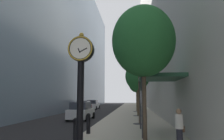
% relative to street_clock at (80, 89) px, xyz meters
% --- Properties ---
extents(ground_plane, '(110.00, 110.00, 0.00)m').
position_rel_street_clock_xyz_m(ground_plane, '(-1.25, 21.86, -2.45)').
color(ground_plane, black).
rests_on(ground_plane, ground).
extents(sidewalk_right, '(5.73, 80.00, 0.14)m').
position_rel_street_clock_xyz_m(sidewalk_right, '(1.61, 24.86, -2.38)').
color(sidewalk_right, '#ADA593').
rests_on(sidewalk_right, ground).
extents(building_block_left, '(9.00, 80.00, 27.54)m').
position_rel_street_clock_xyz_m(building_block_left, '(-12.61, 24.86, 11.33)').
color(building_block_left, slate).
rests_on(building_block_left, ground).
extents(building_block_right, '(9.00, 80.00, 33.61)m').
position_rel_street_clock_xyz_m(building_block_right, '(8.98, 24.86, 14.36)').
color(building_block_right, '#B7B2A8').
rests_on(building_block_right, ground).
extents(street_clock, '(0.84, 0.55, 4.21)m').
position_rel_street_clock_xyz_m(street_clock, '(0.00, 0.00, 0.00)').
color(street_clock, black).
rests_on(street_clock, sidewalk_right).
extents(bollard_third, '(0.24, 0.24, 1.15)m').
position_rel_street_clock_xyz_m(bollard_third, '(-0.87, 2.68, -1.71)').
color(bollard_third, black).
rests_on(bollard_third, sidewalk_right).
extents(bollard_fourth, '(0.24, 0.24, 1.15)m').
position_rel_street_clock_xyz_m(bollard_fourth, '(-0.87, 5.36, -1.71)').
color(bollard_fourth, black).
rests_on(bollard_fourth, sidewalk_right).
extents(street_tree_near, '(2.91, 2.91, 6.31)m').
position_rel_street_clock_xyz_m(street_tree_near, '(2.20, 2.85, 2.32)').
color(street_tree_near, '#333335').
rests_on(street_tree_near, sidewalk_right).
extents(street_tree_mid_near, '(1.96, 1.96, 6.41)m').
position_rel_street_clock_xyz_m(street_tree_mid_near, '(2.20, 10.01, 2.92)').
color(street_tree_mid_near, '#333335').
rests_on(street_tree_mid_near, sidewalk_right).
extents(street_tree_mid_far, '(2.76, 2.76, 6.01)m').
position_rel_street_clock_xyz_m(street_tree_mid_far, '(2.20, 17.17, 2.10)').
color(street_tree_mid_far, '#333335').
rests_on(street_tree_mid_far, sidewalk_right).
extents(street_tree_far, '(2.31, 2.31, 5.41)m').
position_rel_street_clock_xyz_m(street_tree_far, '(2.20, 24.33, 1.75)').
color(street_tree_far, '#333335').
rests_on(street_tree_far, sidewalk_right).
extents(pedestrian_walking, '(0.49, 0.52, 1.57)m').
position_rel_street_clock_xyz_m(pedestrian_walking, '(3.61, 2.57, -1.49)').
color(pedestrian_walking, '#23232D').
rests_on(pedestrian_walking, sidewalk_right).
extents(storefront_awning, '(2.40, 3.60, 3.30)m').
position_rel_street_clock_xyz_m(storefront_awning, '(3.24, 5.88, 0.84)').
color(storefront_awning, '#235138').
rests_on(storefront_awning, sidewalk_right).
extents(car_white_near, '(2.09, 4.56, 1.69)m').
position_rel_street_clock_xyz_m(car_white_near, '(-5.79, 31.72, -1.63)').
color(car_white_near, silver).
rests_on(car_white_near, ground).
extents(car_silver_mid, '(2.07, 4.28, 1.72)m').
position_rel_street_clock_xyz_m(car_silver_mid, '(-3.38, 13.62, -1.61)').
color(car_silver_mid, '#B7BABF').
rests_on(car_silver_mid, ground).
extents(car_red_far, '(2.07, 4.40, 1.68)m').
position_rel_street_clock_xyz_m(car_red_far, '(-5.68, 24.17, -1.63)').
color(car_red_far, '#AD191E').
rests_on(car_red_far, ground).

